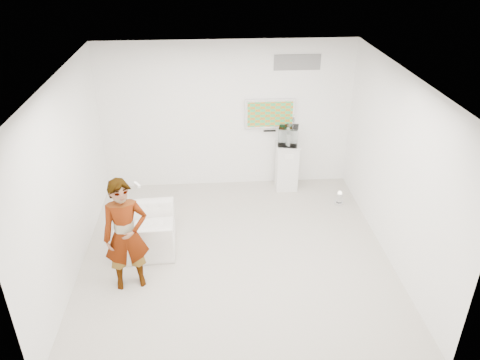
{
  "coord_description": "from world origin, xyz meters",
  "views": [
    {
      "loc": [
        -0.38,
        -6.28,
        4.78
      ],
      "look_at": [
        0.12,
        0.6,
        1.07
      ],
      "focal_mm": 35.0,
      "sensor_mm": 36.0,
      "label": 1
    }
  ],
  "objects_px": {
    "armchair": "(147,231)",
    "pedestal": "(287,166)",
    "person": "(126,235)",
    "floor_uplight": "(339,198)",
    "tv": "(270,114)"
  },
  "relations": [
    {
      "from": "tv",
      "to": "armchair",
      "type": "xyz_separation_m",
      "value": [
        -2.31,
        -2.17,
        -1.21
      ]
    },
    {
      "from": "person",
      "to": "tv",
      "type": "bearing_deg",
      "value": 38.43
    },
    {
      "from": "tv",
      "to": "pedestal",
      "type": "height_order",
      "value": "tv"
    },
    {
      "from": "tv",
      "to": "pedestal",
      "type": "relative_size",
      "value": 1.02
    },
    {
      "from": "pedestal",
      "to": "floor_uplight",
      "type": "height_order",
      "value": "pedestal"
    },
    {
      "from": "person",
      "to": "armchair",
      "type": "xyz_separation_m",
      "value": [
        0.16,
        0.9,
        -0.55
      ]
    },
    {
      "from": "armchair",
      "to": "person",
      "type": "bearing_deg",
      "value": 167.82
    },
    {
      "from": "armchair",
      "to": "floor_uplight",
      "type": "distance_m",
      "value": 3.78
    },
    {
      "from": "floor_uplight",
      "to": "tv",
      "type": "bearing_deg",
      "value": 141.81
    },
    {
      "from": "tv",
      "to": "floor_uplight",
      "type": "bearing_deg",
      "value": -38.19
    },
    {
      "from": "armchair",
      "to": "pedestal",
      "type": "distance_m",
      "value": 3.29
    },
    {
      "from": "armchair",
      "to": "floor_uplight",
      "type": "xyz_separation_m",
      "value": [
        3.6,
        1.17,
        -0.2
      ]
    },
    {
      "from": "armchair",
      "to": "floor_uplight",
      "type": "bearing_deg",
      "value": -74.43
    },
    {
      "from": "armchair",
      "to": "pedestal",
      "type": "height_order",
      "value": "pedestal"
    },
    {
      "from": "person",
      "to": "floor_uplight",
      "type": "relative_size",
      "value": 6.41
    }
  ]
}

